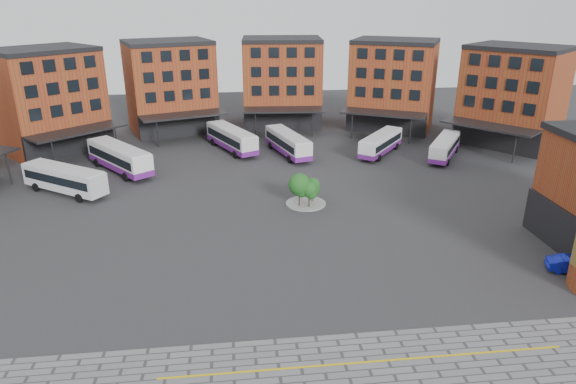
{
  "coord_description": "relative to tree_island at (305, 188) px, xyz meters",
  "views": [
    {
      "loc": [
        -5.97,
        -39.44,
        21.9
      ],
      "look_at": [
        -0.7,
        5.7,
        4.0
      ],
      "focal_mm": 32.0,
      "sensor_mm": 36.0,
      "label": 1
    }
  ],
  "objects": [
    {
      "name": "bus_a",
      "position": [
        -26.9,
        6.87,
        -0.17
      ],
      "size": [
        10.64,
        8.46,
        3.16
      ],
      "rotation": [
        0.0,
        0.0,
        0.96
      ],
      "color": "silver",
      "rests_on": "ground"
    },
    {
      "name": "bus_d",
      "position": [
        0.32,
        18.8,
        -0.33
      ],
      "size": [
        5.64,
        11.51,
        3.16
      ],
      "rotation": [
        0.0,
        0.0,
        0.29
      ],
      "color": "silver",
      "rests_on": "ground"
    },
    {
      "name": "bus_e",
      "position": [
        13.55,
        17.57,
        -0.44
      ],
      "size": [
        8.41,
        9.76,
        2.96
      ],
      "rotation": [
        0.0,
        0.0,
        -0.67
      ],
      "color": "white",
      "rests_on": "ground"
    },
    {
      "name": "bus_c",
      "position": [
        -7.59,
        21.84,
        -0.26
      ],
      "size": [
        7.43,
        11.72,
        3.3
      ],
      "rotation": [
        0.0,
        0.0,
        0.44
      ],
      "color": "silver",
      "rests_on": "ground"
    },
    {
      "name": "yellow_line",
      "position": [
        0.18,
        -25.56,
        -2.02
      ],
      "size": [
        26.0,
        0.15,
        0.02
      ],
      "primitive_type": "cube",
      "color": "gold",
      "rests_on": "paving_zone"
    },
    {
      "name": "tree_island",
      "position": [
        0.0,
        0.0,
        0.0
      ],
      "size": [
        4.4,
        4.4,
        3.75
      ],
      "color": "gray",
      "rests_on": "ground"
    },
    {
      "name": "bus_b",
      "position": [
        -22.05,
        14.06,
        -0.18
      ],
      "size": [
        9.72,
        11.39,
        3.45
      ],
      "rotation": [
        0.0,
        0.0,
        0.66
      ],
      "color": "white",
      "rests_on": "ground"
    },
    {
      "name": "bus_f",
      "position": [
        21.9,
        14.76,
        -0.47
      ],
      "size": [
        7.64,
        9.94,
        2.91
      ],
      "rotation": [
        0.0,
        0.0,
        -0.58
      ],
      "color": "silver",
      "rests_on": "ground"
    },
    {
      "name": "blue_car",
      "position": [
        20.06,
        -16.64,
        -1.37
      ],
      "size": [
        4.33,
        2.67,
        1.35
      ],
      "primitive_type": "imported",
      "rotation": [
        0.0,
        0.0,
        1.24
      ],
      "color": "#0C16A0",
      "rests_on": "ground"
    },
    {
      "name": "ground",
      "position": [
        -1.82,
        -11.56,
        -2.05
      ],
      "size": [
        160.0,
        160.0,
        0.0
      ],
      "primitive_type": "plane",
      "color": "#28282B",
      "rests_on": "ground"
    },
    {
      "name": "main_building",
      "position": [
        -6.59,
        26.69,
        5.18
      ],
      "size": [
        94.14,
        42.48,
        14.6
      ],
      "color": "brown",
      "rests_on": "ground"
    }
  ]
}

